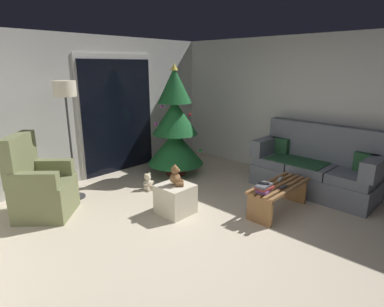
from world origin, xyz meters
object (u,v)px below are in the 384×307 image
remote_silver (280,179)px  floor_lamp (66,101)px  coffee_table (279,193)px  christmas_tree (175,127)px  armchair (40,187)px  teddy_bear_cream_by_tree (148,182)px  teddy_bear_chestnut (176,177)px  ottoman (175,199)px  book_stack (264,188)px  cell_phone (264,183)px  couch (315,168)px  remote_graphite (283,187)px

remote_silver → floor_lamp: size_ratio=0.09×
coffee_table → christmas_tree: 2.28m
armchair → teddy_bear_cream_by_tree: (1.58, -0.32, -0.28)m
teddy_bear_chestnut → armchair: bearing=135.5°
ottoman → teddy_bear_cream_by_tree: 1.00m
remote_silver → christmas_tree: christmas_tree is taller
book_stack → coffee_table: bearing=-4.2°
cell_phone → remote_silver: bearing=-23.7°
remote_silver → floor_lamp: bearing=27.1°
ottoman → book_stack: bearing=-55.8°
christmas_tree → book_stack: bearing=-101.8°
coffee_table → teddy_bear_cream_by_tree: coffee_table is taller
couch → cell_phone: couch is taller
remote_graphite → floor_lamp: size_ratio=0.09×
cell_phone → teddy_bear_chestnut: 1.17m
floor_lamp → teddy_bear_cream_by_tree: (0.99, -0.56, -1.38)m
couch → floor_lamp: 3.97m
armchair → teddy_bear_chestnut: armchair is taller
remote_silver → teddy_bear_cream_by_tree: size_ratio=0.55×
cell_phone → ottoman: 1.22m
couch → christmas_tree: christmas_tree is taller
cell_phone → christmas_tree: size_ratio=0.07×
teddy_bear_chestnut → ottoman: bearing=135.6°
christmas_tree → teddy_bear_cream_by_tree: bearing=-165.1°
remote_graphite → teddy_bear_chestnut: (-0.94, 1.10, 0.12)m
book_stack → floor_lamp: bearing=119.0°
teddy_bear_chestnut → cell_phone: bearing=-54.8°
ottoman → teddy_bear_chestnut: bearing=-44.4°
christmas_tree → teddy_bear_cream_by_tree: (-0.84, -0.22, -0.78)m
remote_silver → coffee_table: bearing=105.5°
cell_phone → armchair: bearing=103.3°
christmas_tree → teddy_bear_chestnut: bearing=-133.2°
remote_silver → remote_graphite: bearing=114.7°
coffee_table → armchair: size_ratio=0.97×
couch → floor_lamp: (-2.82, 2.56, 1.11)m
couch → christmas_tree: (-0.99, 2.23, 0.50)m
teddy_bear_chestnut → book_stack: bearing=-55.9°
book_stack → floor_lamp: (-1.38, 2.49, 1.05)m
couch → teddy_bear_cream_by_tree: bearing=132.4°
remote_silver → floor_lamp: (-1.91, 2.44, 1.09)m
book_stack → ottoman: book_stack is taller
remote_graphite → armchair: armchair is taller
couch → armchair: size_ratio=1.73×
ottoman → teddy_bear_chestnut: 0.33m
couch → coffee_table: 1.08m
ottoman → teddy_bear_cream_by_tree: bearing=73.7°
remote_graphite → christmas_tree: christmas_tree is taller
teddy_bear_chestnut → christmas_tree: bearing=46.8°
remote_graphite → ottoman: (-0.95, 1.11, -0.21)m
couch → ottoman: bearing=153.5°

